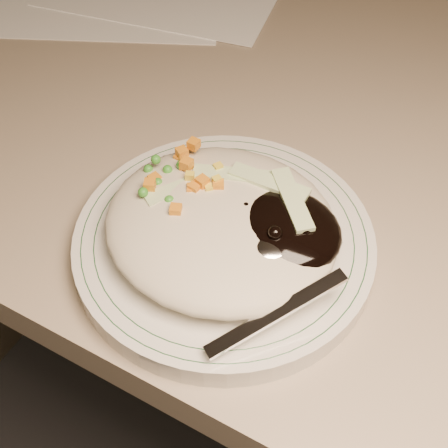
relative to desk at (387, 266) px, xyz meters
The scene contains 4 objects.
desk is the anchor object (origin of this frame).
plate 0.32m from the desk, 117.15° to the right, with size 0.25×0.25×0.02m, color silver.
plate_rim 0.33m from the desk, 117.15° to the right, with size 0.24×0.24×0.00m.
meal 0.34m from the desk, 116.16° to the right, with size 0.21×0.19×0.05m.
Camera 1 is at (0.05, 0.87, 1.16)m, focal length 50.00 mm.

